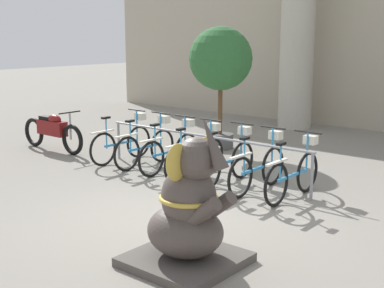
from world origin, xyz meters
TOP-DOWN VIEW (x-y plane):
  - ground_plane at (0.00, 0.00)m, footprint 60.00×60.00m
  - column_left at (-2.37, 7.60)m, footprint 1.13×1.13m
  - bike_rack at (-1.12, 1.95)m, footprint 4.48×0.05m
  - bicycle_0 at (-3.06, 1.83)m, footprint 0.48×1.64m
  - bicycle_1 at (-2.41, 1.85)m, footprint 0.48×1.64m
  - bicycle_2 at (-1.76, 1.84)m, footprint 0.48×1.64m
  - bicycle_3 at (-1.12, 1.81)m, footprint 0.48×1.64m
  - bicycle_4 at (-0.47, 1.85)m, footprint 0.48×1.64m
  - bicycle_5 at (0.18, 1.83)m, footprint 0.48×1.64m
  - bicycle_6 at (0.82, 1.83)m, footprint 0.48×1.64m
  - elephant_statue at (1.15, -1.11)m, footprint 1.16×1.16m
  - motorcycle at (-4.99, 1.54)m, footprint 2.06×0.55m
  - potted_tree at (-2.32, 4.10)m, footprint 1.39×1.39m

SIDE VIEW (x-z plane):
  - ground_plane at x=0.00m, z-range 0.00..0.00m
  - bicycle_0 at x=-3.06m, z-range -0.10..0.91m
  - bicycle_1 at x=-2.41m, z-range -0.10..0.91m
  - bicycle_2 at x=-1.76m, z-range -0.10..0.91m
  - bicycle_3 at x=-1.12m, z-range -0.10..0.91m
  - bicycle_4 at x=-0.47m, z-range -0.10..0.91m
  - bicycle_5 at x=0.18m, z-range -0.10..0.91m
  - bicycle_6 at x=0.82m, z-range -0.10..0.91m
  - motorcycle at x=-4.99m, z-range -0.01..0.91m
  - elephant_statue at x=1.15m, z-range -0.28..1.46m
  - bike_rack at x=-1.12m, z-range 0.24..1.01m
  - potted_tree at x=-2.32m, z-range 0.57..3.27m
  - column_left at x=-2.37m, z-range 0.04..5.20m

